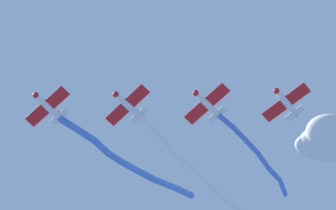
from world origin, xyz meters
name	(u,v)px	position (x,y,z in m)	size (l,w,h in m)	color
airplane_lead	(48,106)	(-3.51, 3.11, 68.51)	(4.77, 6.20, 1.54)	white
smoke_trail_lead	(127,161)	(8.00, 5.99, 69.94)	(20.01, 4.17, 3.66)	#4C75DB
airplane_left_wing	(128,105)	(4.60, -1.24, 68.76)	(4.77, 6.22, 1.54)	white
smoke_trail_left_wing	(197,173)	(16.19, 3.11, 69.41)	(19.82, 7.88, 2.29)	white
airplane_right_wing	(207,104)	(12.72, -5.58, 69.01)	(4.77, 6.22, 1.54)	white
smoke_trail_right_wing	(257,155)	(21.68, -2.12, 70.16)	(14.01, 6.99, 2.96)	#4C75DB
airplane_slot	(286,102)	(20.83, -9.94, 69.26)	(4.76, 6.17, 1.54)	white
cloud_west	(332,141)	(32.02, -5.99, 76.78)	(10.44, 8.82, 4.70)	white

